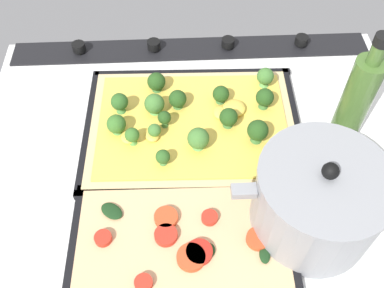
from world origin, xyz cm
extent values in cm
cube|color=white|center=(0.00, 0.00, -1.50)|extent=(80.02, 70.16, 3.00)
cube|color=black|center=(0.00, -31.58, 0.40)|extent=(76.82, 7.00, 0.80)
cylinder|color=black|center=(-24.00, -31.58, 1.70)|extent=(2.80, 2.80, 1.80)
cylinder|color=black|center=(-8.00, -31.58, 1.70)|extent=(2.80, 2.80, 1.80)
cylinder|color=black|center=(8.00, -31.58, 1.70)|extent=(2.80, 2.80, 1.80)
cylinder|color=black|center=(24.00, -31.58, 1.70)|extent=(2.80, 2.80, 1.80)
cube|color=black|center=(0.73, -9.24, 0.25)|extent=(40.65, 30.46, 0.50)
cube|color=black|center=(0.38, -23.38, 0.65)|extent=(39.95, 2.19, 1.30)
cube|color=black|center=(1.08, 4.90, 0.65)|extent=(39.95, 2.19, 1.30)
cube|color=black|center=(-18.63, -8.76, 0.65)|extent=(1.93, 29.50, 1.30)
cube|color=black|center=(20.09, -9.72, 0.65)|extent=(1.93, 29.50, 1.30)
cube|color=#D3B77F|center=(0.73, -9.24, 1.00)|extent=(38.19, 28.00, 1.00)
cube|color=#EDC64C|center=(0.73, -9.24, 1.70)|extent=(35.12, 25.22, 0.40)
cone|color=#68AD54|center=(7.60, -12.24, 2.32)|extent=(2.05, 2.05, 0.84)
sphere|color=#427533|center=(7.60, -12.24, 4.14)|extent=(3.74, 3.74, 3.74)
cone|color=#4D8B3F|center=(6.14, -0.50, 2.36)|extent=(1.37, 1.37, 0.92)
sphere|color=#2D5B23|center=(6.14, -0.50, 3.75)|extent=(2.48, 2.48, 2.48)
cone|color=#5B9F46|center=(14.32, -7.83, 2.31)|extent=(1.88, 1.88, 0.82)
sphere|color=#386B28|center=(14.32, -7.83, 4.00)|extent=(3.42, 3.42, 3.42)
cone|color=#427635|center=(5.79, -8.83, 2.57)|extent=(1.32, 1.32, 1.33)
sphere|color=#264C1C|center=(5.79, -8.83, 4.13)|extent=(2.40, 2.40, 2.40)
cone|color=#4D8B3F|center=(-12.75, 0.42, 2.50)|extent=(2.12, 2.12, 1.20)
sphere|color=#2D5B23|center=(-12.75, 0.42, 4.55)|extent=(3.85, 3.85, 3.85)
cone|color=#427635|center=(-4.83, -14.27, 2.35)|extent=(1.73, 1.73, 0.91)
sphere|color=#264C1C|center=(-4.83, -14.27, 3.98)|extent=(3.14, 3.14, 3.14)
cone|color=#427635|center=(7.25, -18.00, 2.33)|extent=(1.94, 1.94, 0.86)
sphere|color=#264C1C|center=(7.25, -18.00, 4.08)|extent=(3.52, 3.52, 3.52)
cone|color=#427635|center=(-10.37, -4.69, 2.59)|extent=(2.05, 2.05, 1.38)
sphere|color=#264C1C|center=(-10.37, -4.69, 4.67)|extent=(3.72, 3.72, 3.72)
cone|color=#68AD54|center=(7.58, -6.28, 2.40)|extent=(1.29, 1.29, 0.99)
sphere|color=#427533|center=(7.58, -6.28, 3.77)|extent=(2.35, 2.35, 2.35)
cone|color=#427635|center=(-5.67, -8.32, 2.43)|extent=(1.83, 1.83, 1.05)
sphere|color=#264C1C|center=(-5.67, -8.32, 4.20)|extent=(3.33, 3.33, 3.33)
cone|color=#68AD54|center=(-0.14, -3.70, 2.39)|extent=(2.09, 2.09, 0.98)
sphere|color=#427533|center=(-0.14, -3.70, 4.31)|extent=(3.80, 3.80, 3.80)
cone|color=#4D8B3F|center=(13.95, -12.72, 2.59)|extent=(1.76, 1.76, 1.38)
sphere|color=#2D5B23|center=(13.95, -12.72, 4.48)|extent=(3.21, 3.21, 3.21)
cone|color=#427635|center=(3.30, -13.36, 2.34)|extent=(1.83, 1.83, 0.88)
sphere|color=#264C1C|center=(3.30, -13.36, 4.03)|extent=(3.33, 3.33, 3.33)
cone|color=#427635|center=(-12.79, -12.58, 2.55)|extent=(1.85, 1.85, 1.30)
sphere|color=#264C1C|center=(-12.79, -12.58, 4.46)|extent=(3.36, 3.36, 3.36)
cone|color=#68AD54|center=(-13.74, -18.19, 2.51)|extent=(1.82, 1.82, 1.22)
sphere|color=#427533|center=(-13.74, -18.19, 4.36)|extent=(3.30, 3.30, 3.30)
cone|color=#5B9F46|center=(11.41, -5.06, 2.56)|extent=(1.43, 1.43, 1.33)
sphere|color=#386B28|center=(11.41, -5.06, 4.20)|extent=(2.59, 2.59, 2.59)
ellipsoid|color=#EDC64C|center=(-7.17, -11.92, 2.55)|extent=(5.30, 5.28, 1.51)
ellipsoid|color=#EDC64C|center=(8.09, -6.39, 2.38)|extent=(3.18, 3.69, 1.13)
ellipsoid|color=#EDC64C|center=(12.22, -6.19, 2.41)|extent=(3.07, 3.59, 1.18)
ellipsoid|color=#EDC64C|center=(-4.45, -11.16, 2.39)|extent=(2.97, 3.60, 1.15)
cube|color=black|center=(3.47, 16.18, 0.25)|extent=(34.98, 26.56, 0.50)
cube|color=black|center=(3.27, 3.79, 0.65)|extent=(34.57, 1.77, 1.30)
cube|color=black|center=(-13.20, 16.46, 0.65)|extent=(1.63, 26.00, 1.30)
cube|color=black|center=(20.15, 15.91, 0.65)|extent=(1.63, 26.00, 1.30)
cube|color=#DCAF7D|center=(3.47, 16.18, 0.95)|extent=(32.54, 24.12, 0.90)
cylinder|color=#D14723|center=(2.18, 16.65, 1.90)|extent=(4.32, 4.32, 1.00)
cylinder|color=red|center=(5.85, 12.94, 1.90)|extent=(3.57, 3.57, 1.00)
cylinder|color=red|center=(15.40, 12.96, 1.90)|extent=(2.67, 2.67, 1.00)
cylinder|color=red|center=(9.12, 20.15, 1.90)|extent=(2.66, 2.66, 1.00)
cylinder|color=#D14723|center=(-8.14, 14.18, 1.90)|extent=(3.67, 3.67, 1.00)
cylinder|color=#B22319|center=(0.91, 15.90, 1.90)|extent=(4.03, 4.03, 1.00)
cylinder|color=red|center=(-1.02, 10.25, 1.90)|extent=(2.61, 2.61, 1.00)
cylinder|color=#D14723|center=(5.80, 9.93, 1.90)|extent=(3.76, 3.76, 1.00)
ellipsoid|color=#193819|center=(14.42, 8.31, 1.80)|extent=(4.58, 4.36, 0.60)
ellipsoid|color=#193819|center=(-0.27, 15.82, 1.80)|extent=(4.15, 4.06, 0.60)
ellipsoid|color=#193819|center=(-8.78, 16.73, 1.80)|extent=(1.85, 2.89, 0.60)
cylinder|color=gray|center=(-16.85, 10.65, 6.29)|extent=(18.95, 18.95, 12.58)
cylinder|color=gray|center=(-16.85, 10.65, 12.98)|extent=(19.33, 19.33, 0.80)
sphere|color=black|center=(-16.85, 10.65, 14.58)|extent=(2.40, 2.40, 2.40)
cube|color=gray|center=(-5.57, 10.65, 10.32)|extent=(3.60, 2.00, 1.20)
cylinder|color=#476B2D|center=(-26.35, -6.05, 9.17)|extent=(5.00, 5.00, 18.34)
cylinder|color=#476B2D|center=(-26.35, -6.05, 20.09)|extent=(2.25, 2.25, 3.50)
cylinder|color=black|center=(-26.35, -6.05, 22.64)|extent=(2.50, 2.50, 1.60)
camera|label=1|loc=(3.22, 42.03, 63.27)|focal=40.74mm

